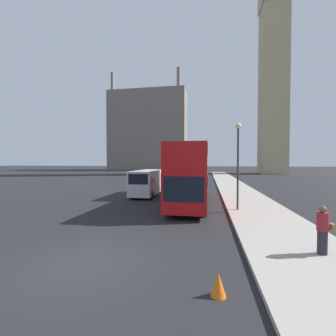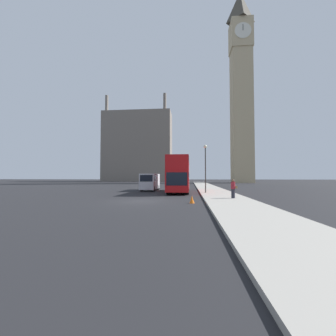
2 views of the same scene
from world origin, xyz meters
name	(u,v)px [view 2 (image 2 of 2)]	position (x,y,z in m)	size (l,w,h in m)	color
ground_plane	(140,201)	(0.00, 0.00, 0.00)	(300.00, 300.00, 0.00)	black
sidewalk_strip	(230,201)	(6.89, 0.00, 0.07)	(3.78, 120.00, 0.15)	#9E998E
clock_tower	(241,83)	(20.50, 56.20, 32.33)	(6.72, 6.89, 62.98)	tan
building_block_distant	(138,147)	(-18.24, 75.89, 14.63)	(28.45, 10.76, 35.60)	slate
red_double_decker_bus	(179,173)	(2.55, 10.29, 2.35)	(2.44, 10.28, 4.19)	#B71114
white_van	(150,181)	(-1.68, 13.65, 1.25)	(1.94, 5.76, 2.32)	silver
pedestrian	(233,189)	(7.42, 1.59, 0.92)	(0.50, 0.34, 1.55)	#23232D
street_lamp	(205,161)	(5.61, 8.07, 3.70)	(0.36, 0.36, 5.35)	#2D332D
traffic_cone	(192,199)	(4.02, -1.05, 0.28)	(0.36, 0.36, 0.55)	orange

